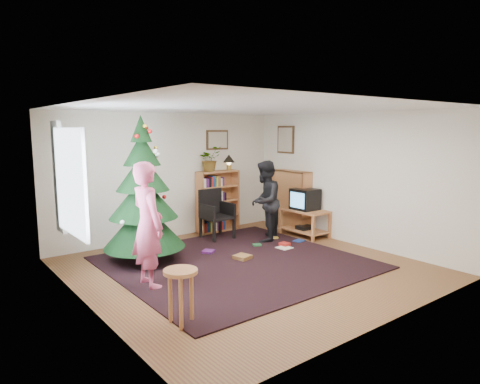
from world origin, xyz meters
TOP-DOWN VIEW (x-y plane):
  - floor at (0.00, 0.00)m, footprint 5.00×5.00m
  - ceiling at (0.00, 0.00)m, footprint 5.00×5.00m
  - wall_back at (0.00, 2.50)m, footprint 5.00×0.02m
  - wall_front at (0.00, -2.50)m, footprint 5.00×0.02m
  - wall_left at (-2.50, 0.00)m, footprint 0.02×5.00m
  - wall_right at (2.50, 0.00)m, footprint 0.02×5.00m
  - rug at (0.00, 0.30)m, footprint 3.80×3.60m
  - window_pane at (-2.47, 0.60)m, footprint 0.04×1.20m
  - curtain at (-2.43, 1.30)m, footprint 0.06×0.35m
  - picture_back at (1.15, 2.48)m, footprint 0.55×0.03m
  - picture_right at (2.48, 1.75)m, footprint 0.03×0.50m
  - christmas_tree at (-1.15, 1.27)m, footprint 1.33×1.33m
  - bookshelf_back at (1.06, 2.34)m, footprint 0.95×0.30m
  - bookshelf_right at (2.34, 1.42)m, footprint 0.30×0.95m
  - tv_stand at (2.22, 0.89)m, footprint 0.55×0.98m
  - crt_tv at (2.22, 0.89)m, footprint 0.46×0.49m
  - armchair at (0.65, 1.89)m, footprint 0.54×0.54m
  - stool at (-1.83, -1.10)m, footprint 0.38×0.38m
  - person_standing at (-1.59, 0.21)m, footprint 0.43×0.64m
  - person_by_chair at (1.29, 1.07)m, footprint 0.97×0.92m
  - potted_plant at (0.86, 2.34)m, footprint 0.52×0.47m
  - table_lamp at (1.36, 2.34)m, footprint 0.25×0.25m
  - floor_clutter at (0.97, 0.68)m, footprint 2.02×0.88m

SIDE VIEW (x-z plane):
  - floor at x=0.00m, z-range 0.00..0.00m
  - rug at x=0.00m, z-range 0.00..0.02m
  - floor_clutter at x=0.97m, z-range 0.00..0.08m
  - tv_stand at x=2.22m, z-range 0.05..0.60m
  - stool at x=-1.83m, z-range 0.18..0.82m
  - armchair at x=0.65m, z-range 0.04..1.03m
  - bookshelf_back at x=1.06m, z-range 0.01..1.31m
  - bookshelf_right at x=2.34m, z-range 0.01..1.31m
  - crt_tv at x=2.22m, z-range 0.55..0.98m
  - person_by_chair at x=1.29m, z-range 0.00..1.58m
  - person_standing at x=-1.59m, z-range 0.00..1.75m
  - christmas_tree at x=-1.15m, z-range -0.20..2.20m
  - wall_back at x=0.00m, z-range 0.00..2.50m
  - wall_front at x=0.00m, z-range 0.00..2.50m
  - wall_left at x=-2.50m, z-range 0.00..2.50m
  - wall_right at x=2.50m, z-range 0.00..2.50m
  - window_pane at x=-2.47m, z-range 0.80..2.20m
  - curtain at x=-2.43m, z-range 0.70..2.30m
  - table_lamp at x=1.36m, z-range 1.36..1.70m
  - potted_plant at x=0.86m, z-range 1.30..1.82m
  - picture_back at x=1.15m, z-range 1.74..2.16m
  - picture_right at x=2.48m, z-range 1.65..2.25m
  - ceiling at x=0.00m, z-range 2.50..2.50m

